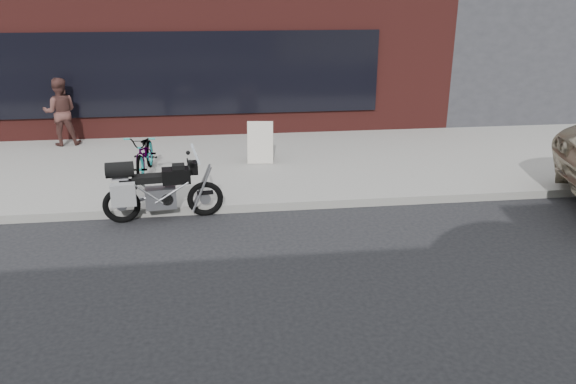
{
  "coord_description": "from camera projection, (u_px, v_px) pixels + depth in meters",
  "views": [
    {
      "loc": [
        -1.07,
        -5.0,
        3.63
      ],
      "look_at": [
        -0.08,
        2.62,
        0.85
      ],
      "focal_mm": 35.0,
      "sensor_mm": 36.0,
      "label": 1
    }
  ],
  "objects": [
    {
      "name": "cafe_patron_left",
      "position": [
        60.0,
        112.0,
        13.08
      ],
      "size": [
        0.85,
        0.71,
        1.58
      ],
      "primitive_type": "imported",
      "rotation": [
        0.0,
        0.0,
        3.3
      ],
      "color": "#55322D",
      "rests_on": "near_sidewalk"
    },
    {
      "name": "sandwich_sign",
      "position": [
        260.0,
        141.0,
        11.94
      ],
      "size": [
        0.59,
        0.56,
        0.87
      ],
      "rotation": [
        0.0,
        0.0,
        -0.11
      ],
      "color": "beige",
      "rests_on": "near_sidewalk"
    },
    {
      "name": "near_sidewalk",
      "position": [
        267.0,
        158.0,
        12.53
      ],
      "size": [
        44.0,
        6.0,
        0.15
      ],
      "primitive_type": "cube",
      "color": "gray",
      "rests_on": "ground"
    },
    {
      "name": "bicycle_front",
      "position": [
        145.0,
        154.0,
        11.02
      ],
      "size": [
        0.66,
        1.69,
        0.87
      ],
      "primitive_type": "imported",
      "rotation": [
        0.0,
        0.0,
        -0.05
      ],
      "color": "gray",
      "rests_on": "near_sidewalk"
    },
    {
      "name": "motorcycle",
      "position": [
        155.0,
        190.0,
        9.2
      ],
      "size": [
        1.97,
        0.76,
        1.25
      ],
      "rotation": [
        0.0,
        0.0,
        0.1
      ],
      "color": "black",
      "rests_on": "ground"
    },
    {
      "name": "neighbour_building",
      "position": [
        536.0,
        9.0,
        19.27
      ],
      "size": [
        10.0,
        10.0,
        6.0
      ],
      "primitive_type": "cube",
      "color": "#2D2C32",
      "rests_on": "ground"
    },
    {
      "name": "storefront",
      "position": [
        184.0,
        35.0,
        18.07
      ],
      "size": [
        14.0,
        10.07,
        4.5
      ],
      "color": "#4F1C19",
      "rests_on": "ground"
    },
    {
      "name": "ground",
      "position": [
        327.0,
        348.0,
        6.03
      ],
      "size": [
        120.0,
        120.0,
        0.0
      ],
      "primitive_type": "plane",
      "color": "black",
      "rests_on": "ground"
    }
  ]
}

